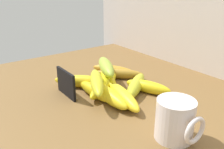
{
  "coord_description": "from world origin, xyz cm",
  "views": [
    {
      "loc": [
        54.68,
        -43.66,
        37.43
      ],
      "look_at": [
        -5.87,
        0.79,
        8.0
      ],
      "focal_mm": 38.92,
      "sensor_mm": 36.0,
      "label": 1
    }
  ],
  "objects_px": {
    "banana_0": "(83,81)",
    "coffee_mug": "(176,120)",
    "banana_5": "(96,91)",
    "banana_2": "(148,87)",
    "banana_3": "(123,96)",
    "banana_4": "(113,70)",
    "banana_7": "(109,95)",
    "chalkboard_sign": "(66,84)",
    "banana_10": "(106,67)",
    "banana_6": "(119,74)",
    "banana_9": "(104,85)",
    "banana_11": "(97,82)",
    "banana_1": "(108,79)",
    "banana_8": "(136,85)"
  },
  "relations": [
    {
      "from": "banana_0",
      "to": "coffee_mug",
      "type": "bearing_deg",
      "value": 4.05
    },
    {
      "from": "coffee_mug",
      "to": "banana_5",
      "type": "height_order",
      "value": "coffee_mug"
    },
    {
      "from": "banana_2",
      "to": "banana_3",
      "type": "xyz_separation_m",
      "value": [
        0.01,
        -0.11,
        0.0
      ]
    },
    {
      "from": "banana_4",
      "to": "banana_7",
      "type": "bearing_deg",
      "value": -39.53
    },
    {
      "from": "banana_2",
      "to": "banana_5",
      "type": "bearing_deg",
      "value": -114.64
    },
    {
      "from": "banana_0",
      "to": "banana_3",
      "type": "relative_size",
      "value": 1.05
    },
    {
      "from": "chalkboard_sign",
      "to": "banana_10",
      "type": "height_order",
      "value": "same"
    },
    {
      "from": "chalkboard_sign",
      "to": "banana_3",
      "type": "bearing_deg",
      "value": 38.33
    },
    {
      "from": "banana_0",
      "to": "banana_6",
      "type": "xyz_separation_m",
      "value": [
        0.01,
        0.15,
        -0.0
      ]
    },
    {
      "from": "banana_4",
      "to": "banana_9",
      "type": "xyz_separation_m",
      "value": [
        0.11,
        -0.12,
        0.0
      ]
    },
    {
      "from": "chalkboard_sign",
      "to": "banana_6",
      "type": "relative_size",
      "value": 0.61
    },
    {
      "from": "banana_4",
      "to": "chalkboard_sign",
      "type": "bearing_deg",
      "value": -74.18
    },
    {
      "from": "coffee_mug",
      "to": "banana_2",
      "type": "height_order",
      "value": "coffee_mug"
    },
    {
      "from": "banana_0",
      "to": "banana_11",
      "type": "bearing_deg",
      "value": -6.22
    },
    {
      "from": "banana_1",
      "to": "banana_6",
      "type": "xyz_separation_m",
      "value": [
        -0.02,
        0.06,
        -0.0
      ]
    },
    {
      "from": "banana_11",
      "to": "coffee_mug",
      "type": "bearing_deg",
      "value": 8.04
    },
    {
      "from": "banana_0",
      "to": "banana_4",
      "type": "relative_size",
      "value": 1.16
    },
    {
      "from": "banana_6",
      "to": "banana_7",
      "type": "xyz_separation_m",
      "value": [
        0.13,
        -0.14,
        0.0
      ]
    },
    {
      "from": "chalkboard_sign",
      "to": "banana_1",
      "type": "bearing_deg",
      "value": 88.77
    },
    {
      "from": "banana_1",
      "to": "banana_4",
      "type": "bearing_deg",
      "value": 133.25
    },
    {
      "from": "banana_9",
      "to": "banana_4",
      "type": "bearing_deg",
      "value": 132.65
    },
    {
      "from": "banana_6",
      "to": "banana_9",
      "type": "height_order",
      "value": "banana_9"
    },
    {
      "from": "banana_4",
      "to": "banana_11",
      "type": "distance_m",
      "value": 0.23
    },
    {
      "from": "banana_3",
      "to": "banana_10",
      "type": "bearing_deg",
      "value": 163.7
    },
    {
      "from": "banana_5",
      "to": "banana_4",
      "type": "bearing_deg",
      "value": 128.81
    },
    {
      "from": "banana_1",
      "to": "banana_3",
      "type": "distance_m",
      "value": 0.15
    },
    {
      "from": "banana_11",
      "to": "banana_0",
      "type": "bearing_deg",
      "value": 173.78
    },
    {
      "from": "banana_1",
      "to": "banana_8",
      "type": "relative_size",
      "value": 0.89
    },
    {
      "from": "coffee_mug",
      "to": "banana_4",
      "type": "xyz_separation_m",
      "value": [
        -0.42,
        0.13,
        -0.03
      ]
    },
    {
      "from": "banana_3",
      "to": "banana_5",
      "type": "distance_m",
      "value": 0.09
    },
    {
      "from": "chalkboard_sign",
      "to": "banana_2",
      "type": "relative_size",
      "value": 0.71
    },
    {
      "from": "banana_8",
      "to": "banana_10",
      "type": "distance_m",
      "value": 0.13
    },
    {
      "from": "banana_1",
      "to": "banana_11",
      "type": "xyz_separation_m",
      "value": [
        0.08,
        -0.1,
        0.04
      ]
    },
    {
      "from": "banana_0",
      "to": "banana_7",
      "type": "distance_m",
      "value": 0.14
    },
    {
      "from": "banana_4",
      "to": "banana_3",
      "type": "bearing_deg",
      "value": -29.11
    },
    {
      "from": "coffee_mug",
      "to": "banana_5",
      "type": "distance_m",
      "value": 0.29
    },
    {
      "from": "banana_6",
      "to": "banana_8",
      "type": "bearing_deg",
      "value": -10.54
    },
    {
      "from": "banana_8",
      "to": "banana_11",
      "type": "bearing_deg",
      "value": -100.29
    },
    {
      "from": "banana_10",
      "to": "banana_2",
      "type": "bearing_deg",
      "value": 23.45
    },
    {
      "from": "coffee_mug",
      "to": "banana_1",
      "type": "distance_m",
      "value": 0.35
    },
    {
      "from": "banana_6",
      "to": "banana_8",
      "type": "distance_m",
      "value": 0.12
    },
    {
      "from": "banana_4",
      "to": "banana_9",
      "type": "height_order",
      "value": "banana_9"
    },
    {
      "from": "banana_7",
      "to": "banana_8",
      "type": "bearing_deg",
      "value": 94.54
    },
    {
      "from": "coffee_mug",
      "to": "banana_9",
      "type": "bearing_deg",
      "value": 177.08
    },
    {
      "from": "banana_2",
      "to": "banana_9",
      "type": "bearing_deg",
      "value": -131.87
    },
    {
      "from": "banana_4",
      "to": "banana_11",
      "type": "relative_size",
      "value": 0.9
    },
    {
      "from": "banana_4",
      "to": "banana_6",
      "type": "xyz_separation_m",
      "value": [
        0.05,
        -0.01,
        0.0
      ]
    },
    {
      "from": "banana_5",
      "to": "banana_6",
      "type": "height_order",
      "value": "banana_5"
    },
    {
      "from": "chalkboard_sign",
      "to": "banana_3",
      "type": "relative_size",
      "value": 0.58
    },
    {
      "from": "coffee_mug",
      "to": "banana_0",
      "type": "bearing_deg",
      "value": -175.95
    }
  ]
}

